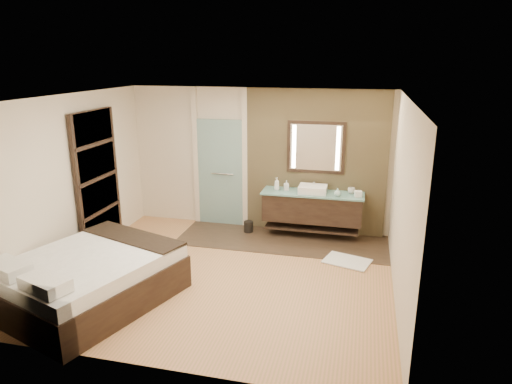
% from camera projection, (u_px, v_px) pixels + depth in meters
% --- Properties ---
extents(floor, '(5.00, 5.00, 0.00)m').
position_uv_depth(floor, '(225.00, 276.00, 7.01)').
color(floor, '#A77D46').
rests_on(floor, ground).
extents(tile_strip, '(3.80, 1.30, 0.01)m').
position_uv_depth(tile_strip, '(282.00, 240.00, 8.37)').
color(tile_strip, '#33261B').
rests_on(tile_strip, floor).
extents(stone_wall, '(2.60, 0.08, 2.70)m').
position_uv_depth(stone_wall, '(316.00, 163.00, 8.44)').
color(stone_wall, '#9F885B').
rests_on(stone_wall, floor).
extents(vanity, '(1.85, 0.55, 0.88)m').
position_uv_depth(vanity, '(312.00, 207.00, 8.39)').
color(vanity, black).
rests_on(vanity, stone_wall).
extents(mirror_unit, '(1.06, 0.04, 0.96)m').
position_uv_depth(mirror_unit, '(316.00, 147.00, 8.31)').
color(mirror_unit, black).
rests_on(mirror_unit, stone_wall).
extents(frosted_door, '(1.10, 0.12, 2.70)m').
position_uv_depth(frosted_door, '(220.00, 168.00, 8.91)').
color(frosted_door, '#BBECE8').
rests_on(frosted_door, floor).
extents(shoji_partition, '(0.06, 1.20, 2.40)m').
position_uv_depth(shoji_partition, '(98.00, 181.00, 7.77)').
color(shoji_partition, black).
rests_on(shoji_partition, floor).
extents(bed, '(2.33, 2.60, 0.83)m').
position_uv_depth(bed, '(90.00, 279.00, 6.18)').
color(bed, black).
rests_on(bed, floor).
extents(bath_mat, '(0.83, 0.69, 0.02)m').
position_uv_depth(bath_mat, '(347.00, 261.00, 7.48)').
color(bath_mat, white).
rests_on(bath_mat, floor).
extents(waste_bin, '(0.23, 0.23, 0.22)m').
position_uv_depth(waste_bin, '(248.00, 227.00, 8.73)').
color(waste_bin, black).
rests_on(waste_bin, floor).
extents(tissue_box, '(0.14, 0.14, 0.10)m').
position_uv_depth(tissue_box, '(358.00, 194.00, 8.05)').
color(tissue_box, white).
rests_on(tissue_box, vanity).
extents(soap_bottle_a, '(0.12, 0.12, 0.24)m').
position_uv_depth(soap_bottle_a, '(277.00, 184.00, 8.43)').
color(soap_bottle_a, white).
rests_on(soap_bottle_a, vanity).
extents(soap_bottle_b, '(0.11, 0.11, 0.19)m').
position_uv_depth(soap_bottle_b, '(286.00, 185.00, 8.42)').
color(soap_bottle_b, '#B2B2B2').
rests_on(soap_bottle_b, vanity).
extents(soap_bottle_c, '(0.14, 0.14, 0.14)m').
position_uv_depth(soap_bottle_c, '(337.00, 192.00, 8.06)').
color(soap_bottle_c, '#ACD8D5').
rests_on(soap_bottle_c, vanity).
extents(cup, '(0.17, 0.17, 0.10)m').
position_uv_depth(cup, '(351.00, 191.00, 8.23)').
color(cup, silver).
rests_on(cup, vanity).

